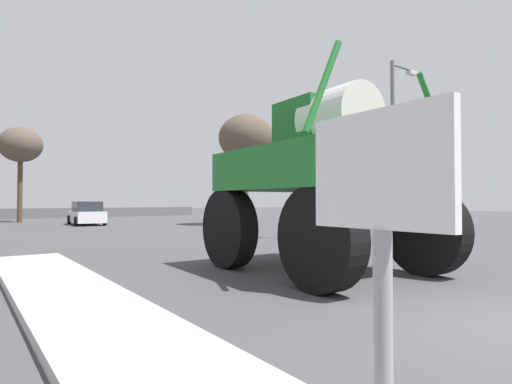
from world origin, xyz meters
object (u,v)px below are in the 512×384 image
Objects in this scene: oversize_sprayer at (323,177)px; streetlight_near_right at (395,140)px; traffic_signal_near_right at (295,169)px; bare_tree_far_center at (20,146)px; lane_arrow_sign at (380,258)px; sedan_ahead at (87,214)px; bare_tree_right at (246,138)px.

streetlight_near_right is (7.88, 3.69, 1.98)m from oversize_sprayer.
streetlight_near_right is at bearing -37.52° from traffic_signal_near_right.
bare_tree_far_center is at bearing 109.72° from traffic_signal_near_right.
lane_arrow_sign is 15.38m from traffic_signal_near_right.
streetlight_near_right is (7.61, -18.03, 3.34)m from sedan_ahead.
bare_tree_right is at bearing 67.24° from traffic_signal_near_right.
bare_tree_far_center is (-7.62, 21.24, 2.69)m from traffic_signal_near_right.
oversize_sprayer is 17.71m from bare_tree_right.
traffic_signal_near_right is (4.66, 6.16, 0.78)m from oversize_sprayer.
traffic_signal_near_right is (9.93, 11.66, 1.51)m from lane_arrow_sign.
bare_tree_right reaches higher than sedan_ahead.
lane_arrow_sign is at bearing 138.69° from oversize_sprayer.
streetlight_near_right is at bearing -62.45° from oversize_sprayer.
oversize_sprayer is 21.76m from sedan_ahead.
bare_tree_right is 1.04× the size of bare_tree_far_center.
bare_tree_right reaches higher than oversize_sprayer.
bare_tree_far_center is (-2.96, 27.41, 3.47)m from oversize_sprayer.
oversize_sprayer is 0.71× the size of bare_tree_right.
lane_arrow_sign is 0.34× the size of oversize_sprayer.
oversize_sprayer is (5.27, 5.49, 0.73)m from lane_arrow_sign.
bare_tree_right is at bearing -47.05° from bare_tree_far_center.
bare_tree_right is at bearing 56.45° from lane_arrow_sign.
traffic_signal_near_right is at bearing 49.59° from lane_arrow_sign.
streetlight_near_right reaches higher than oversize_sprayer.
lane_arrow_sign is 16.27m from streetlight_near_right.
sedan_ahead is 0.58× the size of streetlight_near_right.
streetlight_near_right is 26.12m from bare_tree_far_center.
sedan_ahead is at bearing 141.27° from bare_tree_right.
lane_arrow_sign is 7.65m from oversize_sprayer.
traffic_signal_near_right is 0.54× the size of streetlight_near_right.
streetlight_near_right is at bearing -92.75° from bare_tree_right.
oversize_sprayer is at bearing -119.08° from bare_tree_right.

